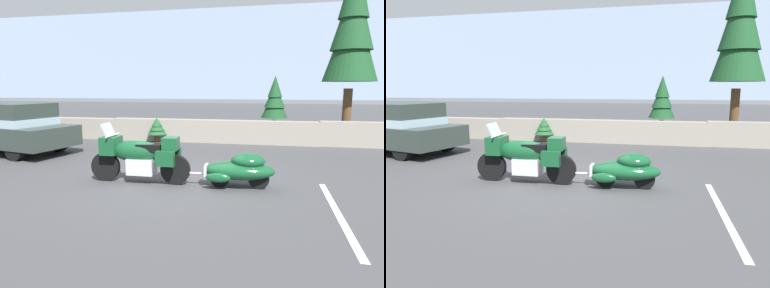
% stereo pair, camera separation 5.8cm
% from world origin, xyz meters
% --- Properties ---
extents(ground_plane, '(80.00, 80.00, 0.00)m').
position_xyz_m(ground_plane, '(0.00, 0.00, 0.00)').
color(ground_plane, '#424244').
extents(stone_guard_wall, '(24.00, 0.56, 0.91)m').
position_xyz_m(stone_guard_wall, '(-0.15, 5.72, 0.44)').
color(stone_guard_wall, gray).
rests_on(stone_guard_wall, ground).
extents(distant_ridgeline, '(240.00, 80.00, 16.00)m').
position_xyz_m(distant_ridgeline, '(0.00, 95.72, 8.00)').
color(distant_ridgeline, '#8C9EB7').
rests_on(distant_ridgeline, ground).
extents(touring_motorcycle, '(2.31, 0.77, 1.33)m').
position_xyz_m(touring_motorcycle, '(-0.65, -0.39, 0.62)').
color(touring_motorcycle, black).
rests_on(touring_motorcycle, ground).
extents(car_shaped_trailer, '(2.21, 0.79, 0.76)m').
position_xyz_m(car_shaped_trailer, '(1.59, -0.35, 0.41)').
color(car_shaped_trailer, black).
rests_on(car_shaped_trailer, ground).
extents(suv_at_left_edge, '(5.11, 2.97, 1.63)m').
position_xyz_m(suv_at_left_edge, '(-6.22, 2.16, 0.84)').
color(suv_at_left_edge, black).
rests_on(suv_at_left_edge, ground).
extents(pine_tree_tall, '(2.05, 2.05, 7.22)m').
position_xyz_m(pine_tree_tall, '(5.23, 7.38, 4.52)').
color(pine_tree_tall, brown).
rests_on(pine_tree_tall, ground).
extents(pine_tree_secondary, '(1.10, 1.10, 2.62)m').
position_xyz_m(pine_tree_secondary, '(2.40, 7.53, 1.64)').
color(pine_tree_secondary, brown).
rests_on(pine_tree_secondary, ground).
extents(pine_sapling_near, '(0.76, 0.76, 0.95)m').
position_xyz_m(pine_sapling_near, '(-2.10, 5.32, 0.59)').
color(pine_sapling_near, brown).
rests_on(pine_sapling_near, ground).
extents(parking_stripe_marker, '(0.12, 3.60, 0.01)m').
position_xyz_m(parking_stripe_marker, '(3.36, -1.50, 0.00)').
color(parking_stripe_marker, silver).
rests_on(parking_stripe_marker, ground).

